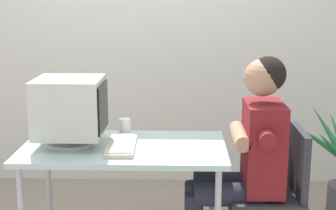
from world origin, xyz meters
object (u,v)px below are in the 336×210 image
object	(u,v)px
office_chair	(275,188)
person_seated	(246,152)
keyboard	(121,145)
desk_mug	(125,127)
desk	(124,156)
crt_monitor	(70,108)

from	to	relation	value
office_chair	person_seated	bearing A→B (deg)	180.00
keyboard	office_chair	xyz separation A→B (m)	(0.92, 0.04, -0.27)
keyboard	office_chair	world-z (taller)	office_chair
desk_mug	office_chair	bearing A→B (deg)	-14.04
desk	crt_monitor	world-z (taller)	crt_monitor
keyboard	office_chair	distance (m)	0.96
desk	crt_monitor	xyz separation A→B (m)	(-0.32, 0.01, 0.29)
desk	keyboard	world-z (taller)	keyboard
desk	crt_monitor	distance (m)	0.43
keyboard	office_chair	size ratio (longest dim) A/B	0.50
desk	person_seated	bearing A→B (deg)	0.33
keyboard	person_seated	distance (m)	0.74
office_chair	desk_mug	xyz separation A→B (m)	(-0.93, 0.23, 0.31)
crt_monitor	person_seated	bearing A→B (deg)	-0.43
desk	office_chair	xyz separation A→B (m)	(0.91, 0.00, -0.20)
crt_monitor	desk_mug	size ratio (longest dim) A/B	3.76
person_seated	desk_mug	xyz separation A→B (m)	(-0.75, 0.23, 0.09)
crt_monitor	keyboard	bearing A→B (deg)	-9.48
desk	office_chair	bearing A→B (deg)	0.27
keyboard	person_seated	xyz separation A→B (m)	(0.73, 0.04, -0.05)
person_seated	desk_mug	bearing A→B (deg)	162.68
desk	desk_mug	distance (m)	0.26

